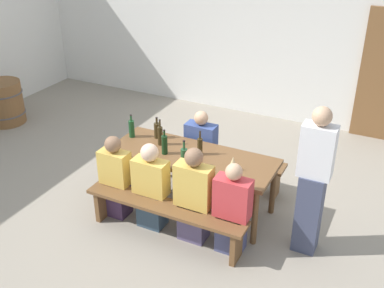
{
  "coord_description": "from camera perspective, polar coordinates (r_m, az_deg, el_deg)",
  "views": [
    {
      "loc": [
        2.19,
        -4.4,
        3.45
      ],
      "look_at": [
        0.0,
        0.0,
        0.9
      ],
      "focal_mm": 43.49,
      "sensor_mm": 36.0,
      "label": 1
    }
  ],
  "objects": [
    {
      "name": "seated_guest_far_0",
      "position": [
        6.21,
        1.09,
        -0.9
      ],
      "size": [
        0.41,
        0.24,
        1.09
      ],
      "rotation": [
        0.0,
        0.0,
        -1.57
      ],
      "color": "#56385F",
      "rests_on": "ground"
    },
    {
      "name": "wine_bottle_0",
      "position": [
        5.34,
        -0.98,
        -1.56
      ],
      "size": [
        0.08,
        0.08,
        0.32
      ],
      "color": "#234C2D",
      "rests_on": "tasting_table"
    },
    {
      "name": "seated_guest_near_2",
      "position": [
        5.19,
        0.21,
        -6.57
      ],
      "size": [
        0.42,
        0.24,
        1.16
      ],
      "rotation": [
        0.0,
        0.0,
        1.57
      ],
      "color": "#554A6F",
      "rests_on": "ground"
    },
    {
      "name": "wine_bottle_4",
      "position": [
        5.57,
        0.98,
        -0.25
      ],
      "size": [
        0.06,
        0.06,
        0.31
      ],
      "color": "#332814",
      "rests_on": "tasting_table"
    },
    {
      "name": "wine_bottle_1",
      "position": [
        5.99,
        -4.31,
        1.71
      ],
      "size": [
        0.08,
        0.08,
        0.29
      ],
      "color": "#332814",
      "rests_on": "tasting_table"
    },
    {
      "name": "ground_plane",
      "position": [
        6.01,
        0.0,
        -7.64
      ],
      "size": [
        24.0,
        24.0,
        0.0
      ],
      "primitive_type": "plane",
      "color": "gray"
    },
    {
      "name": "wine_glass_1",
      "position": [
        5.26,
        5.06,
        -2.11
      ],
      "size": [
        0.06,
        0.06,
        0.18
      ],
      "color": "silver",
      "rests_on": "tasting_table"
    },
    {
      "name": "wine_barrel",
      "position": [
        8.75,
        -22.09,
        4.74
      ],
      "size": [
        0.69,
        0.69,
        0.75
      ],
      "color": "brown",
      "rests_on": "ground"
    },
    {
      "name": "back_wall",
      "position": [
        8.18,
        10.55,
        13.9
      ],
      "size": [
        14.0,
        0.2,
        3.2
      ],
      "primitive_type": "cube",
      "color": "silver",
      "rests_on": "ground"
    },
    {
      "name": "seated_guest_near_0",
      "position": [
        5.68,
        -9.33,
        -4.2
      ],
      "size": [
        0.37,
        0.24,
        1.07
      ],
      "rotation": [
        0.0,
        0.0,
        1.57
      ],
      "color": "#3E2846",
      "rests_on": "ground"
    },
    {
      "name": "standing_host",
      "position": [
        5.04,
        14.58,
        -4.78
      ],
      "size": [
        0.35,
        0.24,
        1.72
      ],
      "rotation": [
        0.0,
        0.0,
        3.14
      ],
      "color": "#3E445E",
      "rests_on": "ground"
    },
    {
      "name": "wine_glass_0",
      "position": [
        5.43,
        -0.99,
        -1.1
      ],
      "size": [
        0.06,
        0.06,
        0.17
      ],
      "color": "silver",
      "rests_on": "tasting_table"
    },
    {
      "name": "bench_far",
      "position": [
        6.35,
        2.78,
        -1.8
      ],
      "size": [
        1.95,
        0.3,
        0.45
      ],
      "color": "brown",
      "rests_on": "ground"
    },
    {
      "name": "tasting_table",
      "position": [
        5.65,
        0.0,
        -2.07
      ],
      "size": [
        2.05,
        0.78,
        0.75
      ],
      "color": "brown",
      "rests_on": "ground"
    },
    {
      "name": "wine_bottle_2",
      "position": [
        5.59,
        -3.38,
        -0.05
      ],
      "size": [
        0.07,
        0.07,
        0.32
      ],
      "color": "#143319",
      "rests_on": "tasting_table"
    },
    {
      "name": "seated_guest_near_3",
      "position": [
        5.06,
        4.94,
        -8.2
      ],
      "size": [
        0.39,
        0.24,
        1.09
      ],
      "rotation": [
        0.0,
        0.0,
        1.57
      ],
      "color": "#454972",
      "rests_on": "ground"
    },
    {
      "name": "wine_bottle_5",
      "position": [
        5.81,
        -3.92,
        1.07
      ],
      "size": [
        0.07,
        0.07,
        0.34
      ],
      "color": "#332814",
      "rests_on": "tasting_table"
    },
    {
      "name": "bench_near",
      "position": [
        5.31,
        -3.36,
        -8.33
      ],
      "size": [
        1.95,
        0.3,
        0.45
      ],
      "color": "brown",
      "rests_on": "ground"
    },
    {
      "name": "seated_guest_near_1",
      "position": [
        5.44,
        -5.03,
        -5.42
      ],
      "size": [
        0.41,
        0.24,
        1.09
      ],
      "rotation": [
        0.0,
        0.0,
        1.57
      ],
      "color": "#314558",
      "rests_on": "ground"
    },
    {
      "name": "wine_bottle_3",
      "position": [
        6.05,
        -7.41,
        1.91
      ],
      "size": [
        0.07,
        0.07,
        0.31
      ],
      "color": "#194723",
      "rests_on": "tasting_table"
    }
  ]
}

